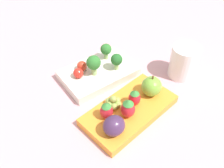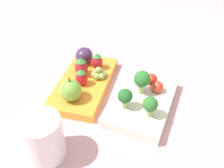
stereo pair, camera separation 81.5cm
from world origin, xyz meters
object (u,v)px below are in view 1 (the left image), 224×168
(bento_box_fruit, at_px, (129,110))
(cherry_tomato_0, at_px, (78,73))
(strawberry_1, at_px, (133,98))
(plum, at_px, (114,126))
(broccoli_floret_2, at_px, (94,63))
(broccoli_floret_1, at_px, (117,60))
(strawberry_0, at_px, (106,111))
(cherry_tomato_1, at_px, (82,66))
(strawberry_2, at_px, (128,108))
(broccoli_floret_0, at_px, (106,50))
(bento_box_savoury, at_px, (97,74))
(drinking_cup, at_px, (184,62))
(grape_cluster, at_px, (113,102))
(apple, at_px, (152,86))

(bento_box_fruit, distance_m, cherry_tomato_0, 0.16)
(strawberry_1, bearing_deg, plum, -156.83)
(broccoli_floret_2, distance_m, cherry_tomato_0, 0.05)
(broccoli_floret_1, relative_size, cherry_tomato_0, 1.79)
(bento_box_fruit, xyz_separation_m, plum, (-0.07, -0.03, 0.03))
(cherry_tomato_0, height_order, strawberry_0, strawberry_0)
(broccoli_floret_2, height_order, cherry_tomato_1, broccoli_floret_2)
(strawberry_2, bearing_deg, broccoli_floret_0, 67.21)
(cherry_tomato_1, relative_size, strawberry_2, 0.55)
(strawberry_0, distance_m, strawberry_2, 0.04)
(bento_box_savoury, bearing_deg, broccoli_floret_2, -149.62)
(broccoli_floret_0, height_order, drinking_cup, drinking_cup)
(broccoli_floret_1, relative_size, broccoli_floret_2, 0.84)
(bento_box_fruit, height_order, drinking_cup, drinking_cup)
(bento_box_savoury, height_order, broccoli_floret_1, broccoli_floret_1)
(broccoli_floret_0, height_order, grape_cluster, broccoli_floret_0)
(cherry_tomato_0, height_order, plum, plum)
(strawberry_0, bearing_deg, cherry_tomato_1, 76.28)
(bento_box_fruit, xyz_separation_m, strawberry_2, (-0.02, -0.01, 0.03))
(bento_box_savoury, bearing_deg, grape_cluster, -106.91)
(bento_box_savoury, xyz_separation_m, drinking_cup, (0.18, -0.12, 0.03))
(strawberry_0, bearing_deg, broccoli_floret_0, 54.21)
(bento_box_savoury, xyz_separation_m, strawberry_2, (-0.03, -0.16, 0.03))
(bento_box_savoury, distance_m, broccoli_floret_0, 0.07)
(strawberry_0, relative_size, grape_cluster, 1.14)
(apple, xyz_separation_m, strawberry_2, (-0.08, -0.02, -0.00))
(broccoli_floret_0, distance_m, broccoli_floret_1, 0.05)
(apple, height_order, strawberry_2, apple)
(broccoli_floret_1, distance_m, plum, 0.19)
(cherry_tomato_1, relative_size, strawberry_1, 0.62)
(strawberry_0, xyz_separation_m, grape_cluster, (0.03, 0.02, -0.01))
(bento_box_savoury, height_order, bento_box_fruit, bento_box_savoury)
(strawberry_1, bearing_deg, broccoli_floret_1, 69.45)
(strawberry_2, bearing_deg, bento_box_savoury, 79.76)
(broccoli_floret_0, height_order, cherry_tomato_1, broccoli_floret_0)
(grape_cluster, bearing_deg, cherry_tomato_0, 96.55)
(cherry_tomato_0, distance_m, drinking_cup, 0.27)
(broccoli_floret_2, bearing_deg, cherry_tomato_0, 159.56)
(bento_box_fruit, distance_m, broccoli_floret_0, 0.18)
(broccoli_floret_0, xyz_separation_m, grape_cluster, (-0.08, -0.14, -0.02))
(grape_cluster, xyz_separation_m, drinking_cup, (0.22, -0.01, 0.01))
(cherry_tomato_0, xyz_separation_m, drinking_cup, (0.23, -0.13, 0.01))
(apple, bearing_deg, drinking_cup, 6.95)
(bento_box_fruit, distance_m, broccoli_floret_2, 0.14)
(cherry_tomato_0, distance_m, apple, 0.18)
(bento_box_savoury, relative_size, bento_box_fruit, 0.83)
(broccoli_floret_2, height_order, apple, broccoli_floret_2)
(bento_box_savoury, height_order, broccoli_floret_2, broccoli_floret_2)
(plum, distance_m, grape_cluster, 0.07)
(cherry_tomato_0, bearing_deg, apple, -54.23)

